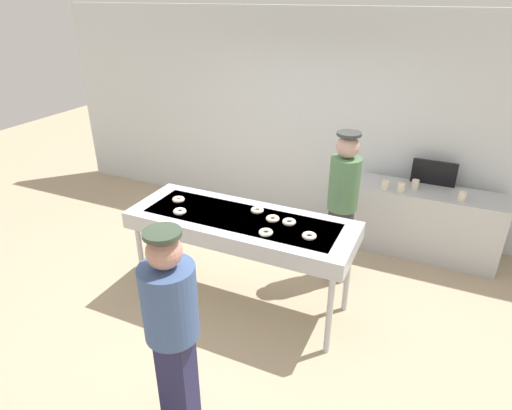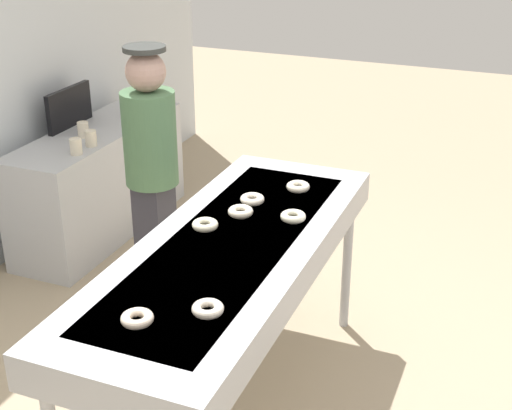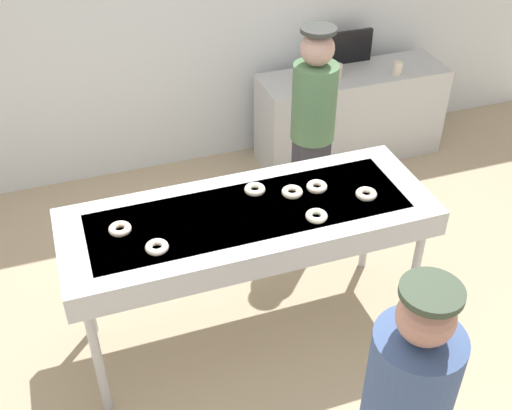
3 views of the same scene
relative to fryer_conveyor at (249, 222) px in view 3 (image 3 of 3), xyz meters
name	(u,v)px [view 3 (image 3 of 3)]	position (x,y,z in m)	size (l,w,h in m)	color
ground_plane	(250,327)	(0.00, 0.00, -0.92)	(16.00, 16.00, 0.00)	tan
back_wall	(162,15)	(0.00, 2.26, 0.49)	(8.00, 0.12, 2.81)	silver
fryer_conveyor	(249,222)	(0.00, 0.00, 0.00)	(2.22, 0.80, 1.01)	#B7BABF
sugar_donut_0	(255,189)	(0.09, 0.17, 0.11)	(0.13, 0.13, 0.04)	#F2EBCA
sugar_donut_1	(157,247)	(-0.59, -0.17, 0.11)	(0.13, 0.13, 0.04)	#EFE2CD
sugar_donut_2	(292,192)	(0.30, 0.07, 0.11)	(0.13, 0.13, 0.04)	#F8EACF
sugar_donut_3	(120,229)	(-0.75, 0.05, 0.11)	(0.13, 0.13, 0.04)	#FCE5CB
sugar_donut_4	(366,194)	(0.72, -0.10, 0.11)	(0.13, 0.13, 0.04)	white
sugar_donut_5	(317,187)	(0.47, 0.07, 0.11)	(0.13, 0.13, 0.04)	white
sugar_donut_6	(316,216)	(0.35, -0.20, 0.11)	(0.13, 0.13, 0.04)	#F1EACA
worker_baker	(313,126)	(0.78, 0.86, 0.05)	(0.32, 0.32, 1.71)	#32313A
customer_waiting	(405,406)	(0.21, -1.47, 0.05)	(0.37, 0.37, 1.67)	#212248
prep_counter	(350,115)	(1.59, 1.81, -0.50)	(1.71, 0.54, 0.84)	#B7BABF
paper_cup_0	(338,70)	(1.42, 1.80, -0.02)	(0.08, 0.08, 0.11)	beige
paper_cup_1	(311,84)	(1.10, 1.64, -0.02)	(0.08, 0.08, 0.11)	beige
paper_cup_2	(331,80)	(1.28, 1.64, -0.02)	(0.08, 0.08, 0.11)	beige
paper_cup_3	(398,68)	(1.94, 1.67, -0.02)	(0.08, 0.08, 0.11)	beige
menu_display	(345,48)	(1.59, 2.03, 0.07)	(0.51, 0.04, 0.30)	black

